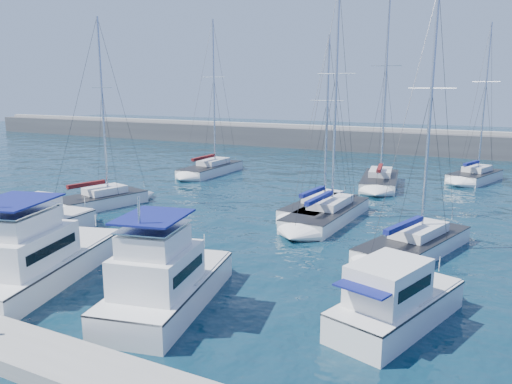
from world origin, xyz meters
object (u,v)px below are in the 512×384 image
at_px(sailboat_mid_c, 320,208).
at_px(motor_yacht_stbd_outer, 394,304).
at_px(motor_yacht_port_inner, 33,260).
at_px(sailboat_mid_d, 327,214).
at_px(sailboat_back_b, 380,180).
at_px(motor_yacht_stbd_inner, 165,283).
at_px(motor_yacht_port_outer, 40,225).
at_px(sailboat_mid_a, 101,200).
at_px(sailboat_back_c, 475,176).
at_px(sailboat_mid_e, 414,244).
at_px(sailboat_back_a, 211,169).

bearing_deg(sailboat_mid_c, motor_yacht_stbd_outer, -55.25).
relative_size(motor_yacht_stbd_outer, sailboat_mid_c, 0.55).
bearing_deg(motor_yacht_port_inner, sailboat_mid_d, 47.31).
relative_size(sailboat_mid_c, sailboat_back_b, 0.73).
bearing_deg(sailboat_mid_d, sailboat_mid_c, 129.14).
distance_m(motor_yacht_stbd_inner, sailboat_mid_d, 16.79).
bearing_deg(motor_yacht_port_outer, sailboat_mid_d, 36.58).
bearing_deg(sailboat_mid_d, motor_yacht_stbd_inner, -92.36).
distance_m(sailboat_mid_a, sailboat_mid_c, 17.18).
xyz_separation_m(motor_yacht_port_outer, sailboat_mid_a, (-3.02, 8.30, -0.41)).
bearing_deg(sailboat_back_c, sailboat_back_b, -122.17).
relative_size(motor_yacht_stbd_inner, sailboat_back_c, 0.55).
relative_size(sailboat_mid_e, sailboat_back_a, 0.89).
height_order(motor_yacht_port_inner, sailboat_back_b, sailboat_back_b).
distance_m(sailboat_mid_c, sailboat_back_c, 21.68).
bearing_deg(motor_yacht_port_outer, sailboat_back_a, 93.66).
bearing_deg(sailboat_mid_e, motor_yacht_port_outer, -143.57).
relative_size(motor_yacht_port_outer, sailboat_mid_c, 0.53).
xyz_separation_m(motor_yacht_port_inner, sailboat_back_a, (-8.88, 30.12, -0.60)).
distance_m(motor_yacht_port_outer, sailboat_back_a, 25.38).
xyz_separation_m(motor_yacht_stbd_inner, sailboat_mid_e, (8.15, 12.31, -0.62)).
xyz_separation_m(motor_yacht_stbd_inner, motor_yacht_stbd_outer, (9.00, 2.79, -0.19)).
relative_size(motor_yacht_stbd_outer, sailboat_back_a, 0.44).
relative_size(sailboat_mid_a, sailboat_back_c, 0.94).
bearing_deg(sailboat_back_c, motor_yacht_port_inner, -96.27).
xyz_separation_m(sailboat_mid_c, sailboat_back_c, (9.25, 19.61, 0.04)).
bearing_deg(sailboat_mid_d, sailboat_back_a, 146.60).
height_order(motor_yacht_port_outer, sailboat_back_a, sailboat_back_a).
relative_size(motor_yacht_port_outer, sailboat_mid_e, 0.47).
height_order(motor_yacht_port_outer, motor_yacht_stbd_outer, same).
height_order(motor_yacht_port_inner, sailboat_mid_e, sailboat_mid_e).
relative_size(sailboat_back_a, sailboat_back_c, 1.06).
relative_size(motor_yacht_stbd_inner, sailboat_mid_a, 0.58).
relative_size(sailboat_mid_e, sailboat_back_b, 0.82).
bearing_deg(motor_yacht_stbd_outer, motor_yacht_stbd_inner, -145.88).
xyz_separation_m(sailboat_mid_d, sailboat_back_c, (8.17, 21.06, 0.02)).
distance_m(motor_yacht_stbd_outer, sailboat_back_a, 36.84).
bearing_deg(sailboat_back_b, sailboat_mid_a, -143.70).
xyz_separation_m(motor_yacht_stbd_outer, sailboat_back_a, (-25.29, 26.79, -0.41)).
height_order(sailboat_mid_e, sailboat_back_a, sailboat_back_a).
xyz_separation_m(motor_yacht_stbd_inner, sailboat_mid_c, (0.36, 18.17, -0.62)).
xyz_separation_m(motor_yacht_stbd_inner, sailboat_mid_a, (-15.94, 12.73, -0.60)).
bearing_deg(sailboat_mid_a, sailboat_mid_e, 13.65).
xyz_separation_m(motor_yacht_port_outer, sailboat_back_a, (-3.38, 25.15, -0.41)).
xyz_separation_m(motor_yacht_port_outer, sailboat_mid_c, (13.27, 13.74, -0.43)).
relative_size(motor_yacht_stbd_inner, sailboat_back_b, 0.48).
xyz_separation_m(motor_yacht_port_inner, motor_yacht_stbd_inner, (7.41, 0.54, -0.00)).
bearing_deg(sailboat_mid_a, sailboat_back_c, 59.08).
bearing_deg(motor_yacht_stbd_inner, motor_yacht_port_inner, 171.67).
xyz_separation_m(motor_yacht_stbd_inner, sailboat_back_b, (1.70, 31.11, -0.58)).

